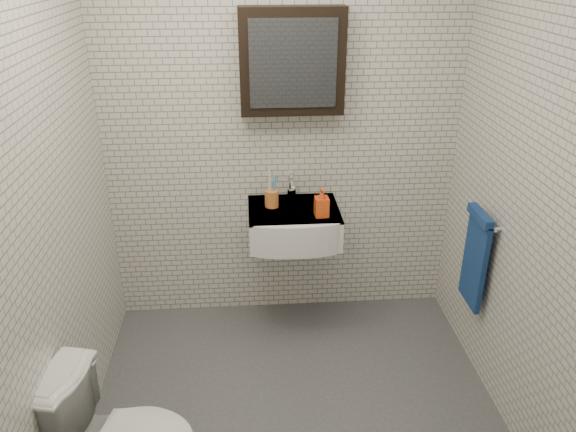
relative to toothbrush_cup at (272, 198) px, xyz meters
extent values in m
cube|color=#484B4F|center=(0.08, -0.82, -0.90)|extent=(2.20, 2.00, 0.01)
cube|color=silver|center=(0.08, 0.18, 0.34)|extent=(2.20, 0.02, 2.50)
cube|color=silver|center=(0.08, -1.82, 0.34)|extent=(2.20, 0.02, 2.50)
cube|color=silver|center=(-1.02, -0.82, 0.34)|extent=(0.02, 2.00, 2.50)
cube|color=silver|center=(1.18, -0.82, 0.34)|extent=(0.02, 2.00, 2.50)
cube|color=white|center=(0.13, -0.04, -0.16)|extent=(0.55, 0.45, 0.20)
cylinder|color=silver|center=(0.13, -0.02, -0.07)|extent=(0.31, 0.31, 0.02)
cylinder|color=silver|center=(0.13, -0.02, -0.06)|extent=(0.04, 0.04, 0.01)
cube|color=white|center=(0.13, -0.04, -0.06)|extent=(0.55, 0.45, 0.01)
cylinder|color=silver|center=(0.13, 0.12, -0.03)|extent=(0.06, 0.06, 0.06)
cylinder|color=silver|center=(0.13, 0.12, 0.03)|extent=(0.03, 0.03, 0.08)
cylinder|color=silver|center=(0.13, 0.06, 0.06)|extent=(0.02, 0.12, 0.02)
cube|color=silver|center=(0.13, 0.15, 0.09)|extent=(0.02, 0.09, 0.01)
cube|color=black|center=(0.13, 0.11, 0.79)|extent=(0.60, 0.14, 0.60)
cube|color=#3F444C|center=(0.13, 0.04, 0.79)|extent=(0.49, 0.01, 0.49)
cylinder|color=silver|center=(1.14, -0.47, 0.04)|extent=(0.02, 0.30, 0.02)
cylinder|color=silver|center=(1.16, -0.34, 0.04)|extent=(0.04, 0.02, 0.02)
cylinder|color=silver|center=(1.16, -0.60, 0.04)|extent=(0.04, 0.02, 0.02)
cube|color=navy|center=(1.13, -0.47, -0.23)|extent=(0.03, 0.26, 0.54)
cube|color=navy|center=(1.12, -0.47, 0.06)|extent=(0.05, 0.26, 0.05)
cylinder|color=orange|center=(0.00, 0.00, -0.01)|extent=(0.11, 0.11, 0.11)
cylinder|color=white|center=(-0.02, -0.01, 0.06)|extent=(0.02, 0.03, 0.20)
cylinder|color=#44A4DB|center=(0.01, -0.01, 0.05)|extent=(0.02, 0.02, 0.18)
cylinder|color=white|center=(-0.01, 0.01, 0.07)|extent=(0.02, 0.04, 0.21)
cylinder|color=#44A4DB|center=(0.02, 0.01, 0.06)|extent=(0.03, 0.04, 0.19)
imported|color=orange|center=(0.29, -0.16, 0.03)|extent=(0.08, 0.09, 0.18)
camera|label=1|loc=(-0.14, -3.14, 1.37)|focal=35.00mm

